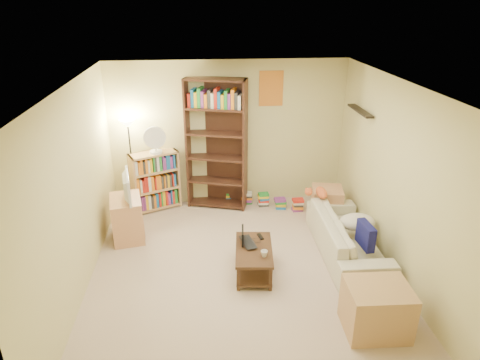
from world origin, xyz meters
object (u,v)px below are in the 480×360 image
(side_table, at_px, (327,204))
(television, at_px, (123,187))
(floor_lamp, at_px, (129,139))
(tv_stand, at_px, (127,218))
(short_bookshelf, at_px, (155,181))
(sofa, at_px, (347,236))
(tabby_cat, at_px, (319,192))
(mug, at_px, (264,254))
(laptop, at_px, (252,242))
(tall_bookshelf, at_px, (216,142))
(desk_fan, at_px, (155,140))
(end_cabinet, at_px, (377,309))
(coffee_table, at_px, (254,258))

(side_table, bearing_deg, television, -174.68)
(television, xyz_separation_m, floor_lamp, (-0.01, 0.97, 0.42))
(tv_stand, bearing_deg, television, 0.00)
(short_bookshelf, bearing_deg, sofa, -55.56)
(short_bookshelf, bearing_deg, floor_lamp, 157.51)
(tabby_cat, bearing_deg, mug, -129.22)
(mug, relative_size, side_table, 0.20)
(laptop, xyz_separation_m, television, (-1.78, 0.96, 0.47))
(short_bookshelf, xyz_separation_m, floor_lamp, (-0.36, -0.01, 0.77))
(tall_bookshelf, xyz_separation_m, floor_lamp, (-1.43, -0.01, 0.10))
(mug, distance_m, floor_lamp, 3.08)
(laptop, bearing_deg, tabby_cat, -62.59)
(desk_fan, bearing_deg, tabby_cat, -20.34)
(tabby_cat, height_order, laptop, tabby_cat)
(tabby_cat, xyz_separation_m, mug, (-1.05, -1.29, -0.21))
(laptop, height_order, desk_fan, desk_fan)
(sofa, relative_size, television, 2.80)
(tall_bookshelf, relative_size, end_cabinet, 3.30)
(sofa, xyz_separation_m, tall_bookshelf, (-1.76, 1.73, 0.90))
(sofa, height_order, mug, sofa)
(coffee_table, xyz_separation_m, television, (-1.79, 1.09, 0.62))
(end_cabinet, bearing_deg, side_table, 85.85)
(laptop, height_order, television, television)
(coffee_table, relative_size, side_table, 1.64)
(coffee_table, distance_m, desk_fan, 2.66)
(side_table, bearing_deg, sofa, -90.06)
(short_bookshelf, distance_m, floor_lamp, 0.85)
(coffee_table, height_order, floor_lamp, floor_lamp)
(coffee_table, bearing_deg, tall_bookshelf, 106.17)
(tabby_cat, distance_m, television, 2.96)
(tall_bookshelf, distance_m, end_cabinet, 3.73)
(coffee_table, xyz_separation_m, mug, (0.10, -0.20, 0.18))
(side_table, bearing_deg, end_cabinet, -94.15)
(sofa, xyz_separation_m, coffee_table, (-1.39, -0.35, -0.04))
(floor_lamp, xyz_separation_m, side_table, (3.19, -0.68, -1.00))
(tall_bookshelf, relative_size, side_table, 4.05)
(television, bearing_deg, desk_fan, -34.01)
(floor_lamp, bearing_deg, television, -89.62)
(side_table, xyz_separation_m, end_cabinet, (-0.19, -2.58, 0.01))
(desk_fan, bearing_deg, short_bookshelf, 140.36)
(television, bearing_deg, sofa, -113.61)
(television, distance_m, short_bookshelf, 1.10)
(television, relative_size, floor_lamp, 0.43)
(television, bearing_deg, mug, -134.65)
(desk_fan, bearing_deg, coffee_table, -55.70)
(tall_bookshelf, distance_m, desk_fan, 1.01)
(coffee_table, bearing_deg, end_cabinet, -38.67)
(mug, relative_size, end_cabinet, 0.16)
(coffee_table, distance_m, short_bookshelf, 2.54)
(mug, bearing_deg, short_bookshelf, 124.17)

